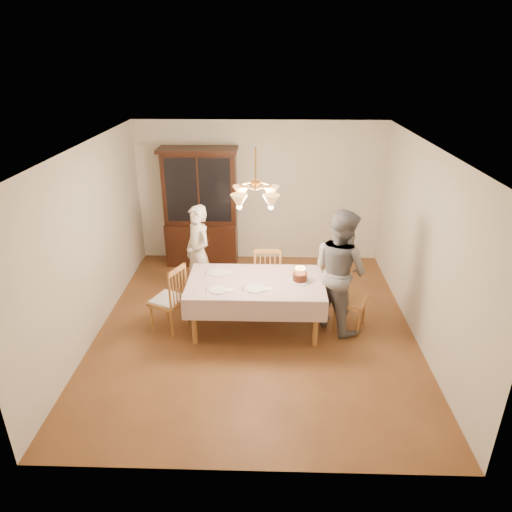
{
  "coord_description": "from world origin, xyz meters",
  "views": [
    {
      "loc": [
        0.17,
        -5.64,
        3.68
      ],
      "look_at": [
        0.0,
        0.2,
        1.05
      ],
      "focal_mm": 32.0,
      "sensor_mm": 36.0,
      "label": 1
    }
  ],
  "objects_px": {
    "china_hutch": "(201,210)",
    "chair_far_side": "(267,277)",
    "dining_table": "(256,286)",
    "birthday_cake": "(300,277)",
    "elderly_woman": "(198,253)"
  },
  "relations": [
    {
      "from": "elderly_woman",
      "to": "birthday_cake",
      "type": "bearing_deg",
      "value": 22.85
    },
    {
      "from": "china_hutch",
      "to": "chair_far_side",
      "type": "distance_m",
      "value": 2.05
    },
    {
      "from": "elderly_woman",
      "to": "birthday_cake",
      "type": "distance_m",
      "value": 1.77
    },
    {
      "from": "birthday_cake",
      "to": "elderly_woman",
      "type": "bearing_deg",
      "value": 150.61
    },
    {
      "from": "chair_far_side",
      "to": "dining_table",
      "type": "bearing_deg",
      "value": -102.41
    },
    {
      "from": "elderly_woman",
      "to": "birthday_cake",
      "type": "xyz_separation_m",
      "value": [
        1.54,
        -0.87,
        0.04
      ]
    },
    {
      "from": "chair_far_side",
      "to": "birthday_cake",
      "type": "distance_m",
      "value": 0.92
    },
    {
      "from": "elderly_woman",
      "to": "chair_far_side",
      "type": "bearing_deg",
      "value": 44.03
    },
    {
      "from": "china_hutch",
      "to": "elderly_woman",
      "type": "distance_m",
      "value": 1.4
    },
    {
      "from": "chair_far_side",
      "to": "elderly_woman",
      "type": "relative_size",
      "value": 0.64
    },
    {
      "from": "dining_table",
      "to": "birthday_cake",
      "type": "xyz_separation_m",
      "value": [
        0.62,
        0.02,
        0.13
      ]
    },
    {
      "from": "birthday_cake",
      "to": "chair_far_side",
      "type": "bearing_deg",
      "value": 122.52
    },
    {
      "from": "dining_table",
      "to": "birthday_cake",
      "type": "distance_m",
      "value": 0.63
    },
    {
      "from": "elderly_woman",
      "to": "birthday_cake",
      "type": "height_order",
      "value": "elderly_woman"
    },
    {
      "from": "china_hutch",
      "to": "chair_far_side",
      "type": "xyz_separation_m",
      "value": [
        1.23,
        -1.52,
        -0.6
      ]
    }
  ]
}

